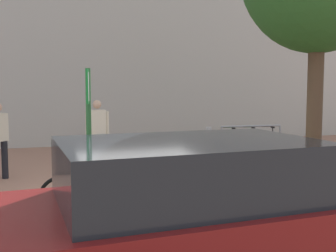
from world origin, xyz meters
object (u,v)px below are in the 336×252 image
Objects in this scene: parking_sign_post at (89,121)px; bike_rack_cluster at (251,140)px; person_shirt_blue at (97,129)px; bollard_steel at (209,142)px; car_maroon_wagon at (203,219)px; bike_at_sign at (93,193)px.

bike_rack_cluster is (5.88, 5.47, -1.18)m from parking_sign_post.
bike_rack_cluster is 5.32m from person_shirt_blue.
bike_rack_cluster is at bearing 13.24° from person_shirt_blue.
parking_sign_post is 6.24m from bollard_steel.
bike_rack_cluster is 2.34× the size of bollard_steel.
bollard_steel is 8.11m from car_maroon_wagon.
parking_sign_post reaches higher than bike_rack_cluster.
parking_sign_post is at bearing -137.06° from bike_rack_cluster.
person_shirt_blue is (-5.14, -1.21, 0.63)m from bike_rack_cluster.
bike_rack_cluster is at bearing 42.94° from parking_sign_post.
person_shirt_blue is at bearing -173.30° from bollard_steel.
person_shirt_blue reaches higher than bollard_steel.
parking_sign_post reaches higher than bollard_steel.
bike_at_sign is (0.07, 0.18, -1.18)m from parking_sign_post.
car_maroon_wagon is (0.01, -7.04, -0.23)m from person_shirt_blue.
bike_rack_cluster is at bearing 23.88° from bollard_steel.
bike_at_sign is 0.98× the size of person_shirt_blue.
car_maroon_wagon reaches higher than bike_at_sign.
bike_rack_cluster is (5.81, 5.29, -0.00)m from bike_at_sign.
person_shirt_blue is 0.39× the size of car_maroon_wagon.
bike_rack_cluster is at bearing 58.11° from car_maroon_wagon.
parking_sign_post is 1.11× the size of bike_rack_cluster.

